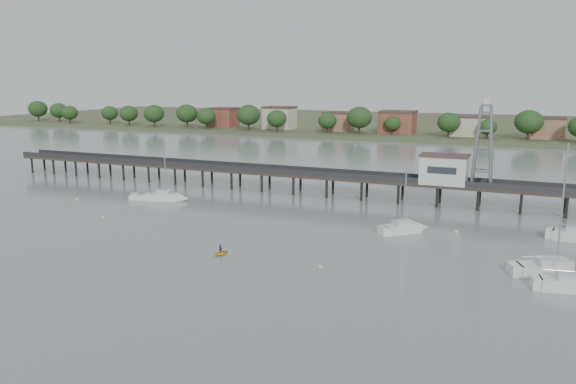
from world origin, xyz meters
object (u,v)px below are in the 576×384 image
sailboat_d (567,270)px  yellow_dinghy (220,255)px  pier (313,176)px  sailboat_c (408,228)px  white_tender (139,197)px  sailboat_b (170,197)px  lattice_tower (484,146)px

sailboat_d → yellow_dinghy: 42.21m
pier → sailboat_c: size_ratio=11.84×
sailboat_d → yellow_dinghy: sailboat_d is taller
sailboat_d → sailboat_c: bearing=130.4°
pier → white_tender: bearing=-148.6°
sailboat_b → yellow_dinghy: size_ratio=5.36×
pier → sailboat_b: size_ratio=11.73×
pier → white_tender: pier is taller
pier → yellow_dinghy: size_ratio=62.88×
pier → sailboat_d: (43.84, -32.35, -3.17)m
lattice_tower → sailboat_c: size_ratio=1.22×
sailboat_c → yellow_dinghy: 28.96m
sailboat_b → yellow_dinghy: (25.40, -25.33, -0.64)m
white_tender → sailboat_b: bearing=0.3°
sailboat_b → white_tender: sailboat_b is taller
lattice_tower → sailboat_c: (-8.48, -20.82, -10.46)m
sailboat_b → sailboat_d: bearing=-27.6°
sailboat_d → sailboat_b: sailboat_d is taller
pier → sailboat_b: bearing=-144.9°
sailboat_d → white_tender: size_ratio=4.16×
sailboat_c → pier: bearing=93.6°
sailboat_c → white_tender: 51.95m
lattice_tower → white_tender: bearing=-163.7°
sailboat_c → yellow_dinghy: size_ratio=5.31×
sailboat_d → sailboat_b: bearing=145.6°
lattice_tower → sailboat_d: bearing=-69.1°
sailboat_d → white_tender: bearing=147.9°
sailboat_b → sailboat_c: (45.82, -4.80, 0.00)m
sailboat_b → white_tender: 6.24m
lattice_tower → sailboat_b: bearing=-163.6°
sailboat_b → lattice_tower: bearing=2.6°
pier → sailboat_c: sailboat_c is taller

